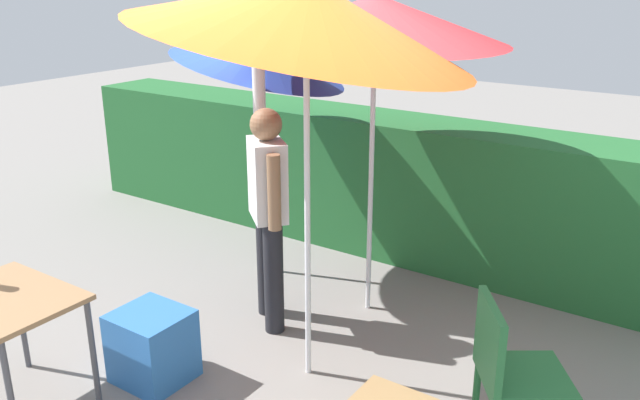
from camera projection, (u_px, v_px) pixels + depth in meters
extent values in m
plane|color=gray|center=(294.00, 372.00, 4.30)|extent=(24.00, 24.00, 0.00)
cube|color=#23602D|center=(440.00, 194.00, 5.78)|extent=(8.00, 0.70, 1.24)
cylinder|color=silver|center=(371.00, 184.00, 4.80)|extent=(0.04, 0.04, 2.00)
cone|color=red|center=(375.00, 19.00, 4.42)|extent=(1.82, 1.82, 0.34)
cylinder|color=silver|center=(307.00, 222.00, 3.97)|extent=(0.04, 0.04, 2.09)
cone|color=#EA5919|center=(307.00, 12.00, 3.60)|extent=(2.01, 1.98, 0.81)
cylinder|color=silver|center=(264.00, 175.00, 5.48)|extent=(0.04, 0.04, 1.73)
cone|color=blue|center=(261.00, 54.00, 5.19)|extent=(1.45, 1.42, 0.66)
sphere|color=silver|center=(262.00, 35.00, 5.17)|extent=(0.05, 0.05, 0.05)
cylinder|color=black|center=(266.00, 263.00, 4.93)|extent=(0.14, 0.14, 0.82)
cylinder|color=black|center=(274.00, 279.00, 4.68)|extent=(0.14, 0.14, 0.82)
cube|color=silver|center=(267.00, 180.00, 4.58)|extent=(0.42, 0.40, 0.56)
sphere|color=#8C6647|center=(266.00, 124.00, 4.45)|extent=(0.22, 0.22, 0.22)
cylinder|color=silver|center=(259.00, 102.00, 4.62)|extent=(0.13, 0.13, 0.56)
cylinder|color=#8C6647|center=(274.00, 193.00, 4.37)|extent=(0.13, 0.13, 0.52)
cylinder|color=#236633|center=(544.00, 395.00, 3.71)|extent=(0.04, 0.04, 0.44)
cylinder|color=#236633|center=(476.00, 395.00, 3.71)|extent=(0.04, 0.04, 0.44)
cube|color=#236633|center=(524.00, 378.00, 3.45)|extent=(0.61, 0.61, 0.05)
cube|color=#236633|center=(490.00, 340.00, 3.37)|extent=(0.28, 0.39, 0.40)
cube|color=#2D6BB7|center=(152.00, 346.00, 4.17)|extent=(0.44, 0.41, 0.46)
cylinder|color=#4C4C51|center=(93.00, 353.00, 3.87)|extent=(0.04, 0.04, 0.70)
cylinder|color=#4C4C51|center=(21.00, 319.00, 4.26)|extent=(0.04, 0.04, 0.70)
cylinder|color=#4C4C51|center=(11.00, 398.00, 3.47)|extent=(0.04, 0.04, 0.70)
cube|color=#99724C|center=(7.00, 299.00, 3.74)|extent=(0.80, 0.60, 0.03)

